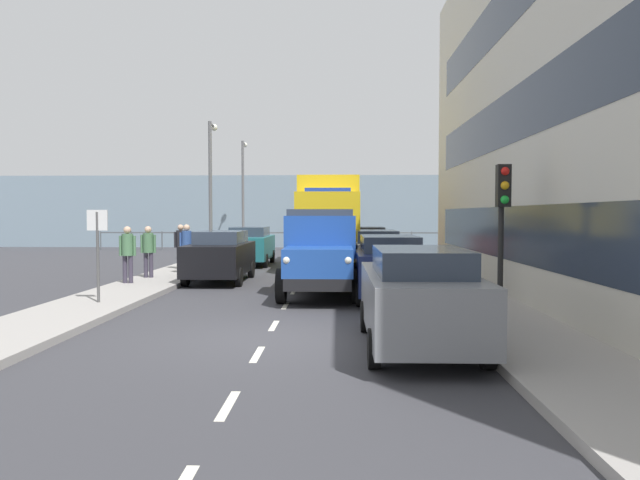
% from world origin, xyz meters
% --- Properties ---
extents(ground_plane, '(80.00, 80.00, 0.00)m').
position_xyz_m(ground_plane, '(0.00, -9.59, 0.00)').
color(ground_plane, '#38383D').
extents(sidewalk_left, '(2.12, 35.25, 0.15)m').
position_xyz_m(sidewalk_left, '(-4.70, -9.59, 0.07)').
color(sidewalk_left, '#9E9993').
rests_on(sidewalk_left, ground_plane).
extents(sidewalk_right, '(2.12, 35.25, 0.15)m').
position_xyz_m(sidewalk_right, '(4.70, -9.59, 0.07)').
color(sidewalk_right, '#9E9993').
rests_on(sidewalk_right, ground_plane).
extents(road_centreline_markings, '(0.12, 29.62, 0.01)m').
position_xyz_m(road_centreline_markings, '(0.00, -7.83, 0.00)').
color(road_centreline_markings, silver).
rests_on(road_centreline_markings, ground_plane).
extents(sea_horizon, '(80.00, 0.80, 5.00)m').
position_xyz_m(sea_horizon, '(0.00, -30.22, 2.50)').
color(sea_horizon, gray).
rests_on(sea_horizon, ground_plane).
extents(seawall_railing, '(28.08, 0.08, 1.20)m').
position_xyz_m(seawall_railing, '(-0.00, -26.62, 0.92)').
color(seawall_railing, '#4C5156').
rests_on(seawall_railing, ground_plane).
extents(truck_vintage_blue, '(2.17, 5.64, 2.43)m').
position_xyz_m(truck_vintage_blue, '(-0.82, -5.58, 1.18)').
color(truck_vintage_blue, black).
rests_on(truck_vintage_blue, ground_plane).
extents(lorry_cargo_yellow, '(2.58, 8.20, 3.87)m').
position_xyz_m(lorry_cargo_yellow, '(-0.92, -14.53, 2.08)').
color(lorry_cargo_yellow, gold).
rests_on(lorry_cargo_yellow, ground_plane).
extents(car_grey_kerbside_near, '(1.85, 4.41, 1.72)m').
position_xyz_m(car_grey_kerbside_near, '(-2.68, 0.72, 0.90)').
color(car_grey_kerbside_near, slate).
rests_on(car_grey_kerbside_near, ground_plane).
extents(car_navy_kerbside_1, '(1.86, 4.39, 1.72)m').
position_xyz_m(car_navy_kerbside_1, '(-2.68, -5.17, 0.90)').
color(car_navy_kerbside_1, navy).
rests_on(car_navy_kerbside_1, ground_plane).
extents(car_silver_kerbside_2, '(1.81, 4.53, 1.72)m').
position_xyz_m(car_silver_kerbside_2, '(-2.68, -10.47, 0.90)').
color(car_silver_kerbside_2, '#B7BABF').
rests_on(car_silver_kerbside_2, ground_plane).
extents(car_red_kerbside_3, '(1.82, 4.32, 1.72)m').
position_xyz_m(car_red_kerbside_3, '(-2.68, -16.37, 0.90)').
color(car_red_kerbside_3, '#B21E1E').
rests_on(car_red_kerbside_3, ground_plane).
extents(car_black_oppositeside_0, '(1.90, 4.24, 1.72)m').
position_xyz_m(car_black_oppositeside_0, '(2.68, -9.09, 0.90)').
color(car_black_oppositeside_0, black).
rests_on(car_black_oppositeside_0, ground_plane).
extents(car_teal_oppositeside_1, '(1.96, 4.22, 1.72)m').
position_xyz_m(car_teal_oppositeside_1, '(2.68, -15.65, 0.90)').
color(car_teal_oppositeside_1, '#1E6670').
rests_on(car_teal_oppositeside_1, ground_plane).
extents(pedestrian_couple_b, '(0.53, 0.34, 1.77)m').
position_xyz_m(pedestrian_couple_b, '(5.23, -7.31, 1.20)').
color(pedestrian_couple_b, '#383342').
rests_on(pedestrian_couple_b, sidewalk_right).
extents(pedestrian_strolling, '(0.53, 0.34, 1.74)m').
position_xyz_m(pedestrian_strolling, '(5.11, -8.93, 1.18)').
color(pedestrian_strolling, '#383342').
rests_on(pedestrian_strolling, sidewalk_right).
extents(pedestrian_couple_a, '(0.53, 0.34, 1.78)m').
position_xyz_m(pedestrian_couple_a, '(4.16, -10.33, 1.20)').
color(pedestrian_couple_a, black).
rests_on(pedestrian_couple_a, sidewalk_right).
extents(pedestrian_by_lamp, '(0.53, 0.34, 1.75)m').
position_xyz_m(pedestrian_by_lamp, '(4.85, -12.06, 1.18)').
color(pedestrian_by_lamp, '#383342').
rests_on(pedestrian_by_lamp, sidewalk_right).
extents(traffic_light_near, '(0.28, 0.41, 3.20)m').
position_xyz_m(traffic_light_near, '(-4.83, -1.97, 2.47)').
color(traffic_light_near, black).
rests_on(traffic_light_near, sidewalk_left).
extents(lamp_post_promenade, '(0.32, 1.14, 6.39)m').
position_xyz_m(lamp_post_promenade, '(4.52, -16.15, 3.96)').
color(lamp_post_promenade, '#59595B').
rests_on(lamp_post_promenade, sidewalk_right).
extents(lamp_post_far, '(0.32, 1.14, 6.78)m').
position_xyz_m(lamp_post_far, '(4.69, -26.37, 4.17)').
color(lamp_post_far, '#59595B').
rests_on(lamp_post_far, sidewalk_right).
extents(street_sign, '(0.50, 0.07, 2.25)m').
position_xyz_m(street_sign, '(4.52, -3.34, 1.68)').
color(street_sign, '#4C4C4C').
rests_on(street_sign, sidewalk_right).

